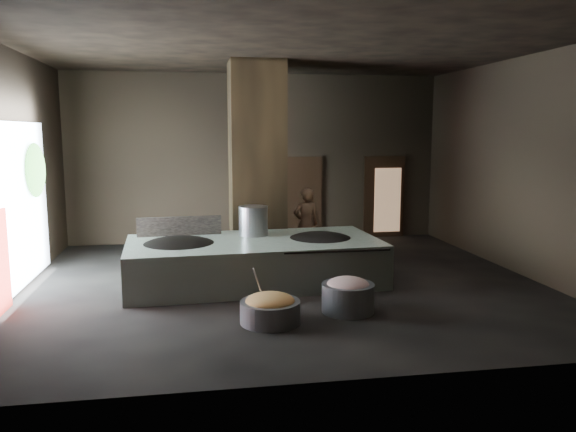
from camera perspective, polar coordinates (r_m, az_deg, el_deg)
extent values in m
cube|color=black|center=(11.23, -0.44, -7.02)|extent=(10.00, 9.00, 0.10)
cube|color=black|center=(10.93, -0.47, 16.90)|extent=(10.00, 9.00, 0.10)
cube|color=black|center=(15.34, -3.18, 5.87)|extent=(10.00, 0.10, 4.50)
cube|color=black|center=(6.40, 6.05, 2.11)|extent=(10.00, 0.10, 4.50)
cube|color=black|center=(11.21, -26.95, 3.98)|extent=(0.10, 9.00, 4.50)
cube|color=black|center=(12.66, 22.81, 4.66)|extent=(0.10, 9.00, 4.50)
cube|color=black|center=(12.68, -3.18, 5.31)|extent=(1.20, 1.20, 4.50)
cube|color=beige|center=(11.16, -3.47, -4.61)|extent=(5.03, 2.61, 0.85)
cube|color=black|center=(11.07, -3.49, -2.65)|extent=(4.80, 2.30, 0.03)
ellipsoid|color=black|center=(10.98, -11.01, -3.23)|extent=(1.55, 1.55, 0.43)
cylinder|color=black|center=(10.97, -11.02, -2.88)|extent=(1.58, 1.58, 0.05)
ellipsoid|color=black|center=(11.35, 3.29, -2.70)|extent=(1.44, 1.44, 0.41)
cylinder|color=black|center=(11.34, 3.29, -2.36)|extent=(1.47, 1.47, 0.05)
cylinder|color=#9D9EA4|center=(11.56, -3.55, -0.59)|extent=(0.60, 0.60, 0.64)
cube|color=black|center=(11.72, -10.96, -1.10)|extent=(1.71, 0.16, 0.43)
imported|color=#92684A|center=(13.10, 1.84, -0.80)|extent=(0.66, 0.48, 1.67)
cylinder|color=slate|center=(8.91, -1.83, -9.70)|extent=(1.15, 1.15, 0.35)
ellipsoid|color=tan|center=(8.85, -1.83, -8.62)|extent=(0.78, 0.78, 0.24)
cylinder|color=#9D9EA4|center=(8.92, -2.93, -7.15)|extent=(0.26, 0.31, 0.67)
cylinder|color=slate|center=(9.45, 6.10, -8.26)|extent=(1.07, 1.07, 0.48)
ellipsoid|color=tan|center=(9.39, 6.12, -7.02)|extent=(0.72, 0.72, 0.28)
cube|color=black|center=(15.52, 1.30, 1.65)|extent=(1.18, 0.08, 2.38)
cube|color=#8C6647|center=(15.73, 0.60, 1.56)|extent=(0.80, 0.04, 1.89)
cube|color=black|center=(16.14, 9.70, 1.80)|extent=(1.18, 0.08, 2.38)
cube|color=#8C6647|center=(16.13, 10.07, 1.61)|extent=(0.77, 0.04, 1.81)
cube|color=white|center=(11.43, -25.95, 0.83)|extent=(0.04, 4.20, 3.10)
ellipsoid|color=#194714|center=(12.40, -24.28, 4.27)|extent=(0.28, 1.10, 1.10)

